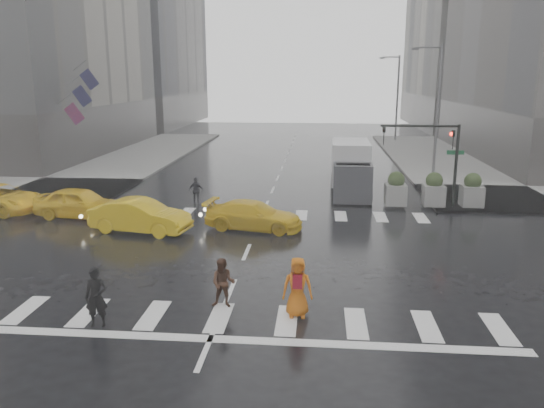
# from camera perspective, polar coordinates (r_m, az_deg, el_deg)

# --- Properties ---
(ground) EXTENTS (120.00, 120.00, 0.00)m
(ground) POSITION_cam_1_polar(r_m,az_deg,el_deg) (21.55, -2.74, -5.18)
(ground) COLOR black
(ground) RESTS_ON ground
(sidewalk_nw) EXTENTS (35.00, 35.00, 0.15)m
(sidewalk_nw) POSITION_cam_1_polar(r_m,az_deg,el_deg) (44.35, -25.26, 3.44)
(sidewalk_nw) COLOR gray
(sidewalk_nw) RESTS_ON ground
(building_ne_far) EXTENTS (26.05, 26.05, 36.00)m
(building_ne_far) POSITION_cam_1_polar(r_m,az_deg,el_deg) (81.10, 25.36, 19.04)
(building_ne_far) COLOR gray
(building_ne_far) RESTS_ON ground
(road_markings) EXTENTS (18.00, 48.00, 0.01)m
(road_markings) POSITION_cam_1_polar(r_m,az_deg,el_deg) (21.55, -2.74, -5.16)
(road_markings) COLOR silver
(road_markings) RESTS_ON ground
(traffic_signal_pole) EXTENTS (4.45, 0.42, 4.50)m
(traffic_signal_pole) POSITION_cam_1_polar(r_m,az_deg,el_deg) (29.11, 17.39, 5.68)
(traffic_signal_pole) COLOR black
(traffic_signal_pole) RESTS_ON ground
(street_lamp_near) EXTENTS (2.15, 0.22, 9.00)m
(street_lamp_near) POSITION_cam_1_polar(r_m,az_deg,el_deg) (39.08, 17.24, 10.14)
(street_lamp_near) COLOR #59595B
(street_lamp_near) RESTS_ON ground
(street_lamp_far) EXTENTS (2.15, 0.22, 9.00)m
(street_lamp_far) POSITION_cam_1_polar(r_m,az_deg,el_deg) (58.78, 13.22, 11.37)
(street_lamp_far) COLOR #59595B
(street_lamp_far) RESTS_ON ground
(planter_west) EXTENTS (1.10, 1.10, 1.80)m
(planter_west) POSITION_cam_1_polar(r_m,az_deg,el_deg) (29.32, 13.17, 1.56)
(planter_west) COLOR gray
(planter_west) RESTS_ON ground
(planter_mid) EXTENTS (1.10, 1.10, 1.80)m
(planter_mid) POSITION_cam_1_polar(r_m,az_deg,el_deg) (29.67, 16.99, 1.46)
(planter_mid) COLOR gray
(planter_mid) RESTS_ON ground
(planter_east) EXTENTS (1.10, 1.10, 1.80)m
(planter_east) POSITION_cam_1_polar(r_m,az_deg,el_deg) (30.14, 20.72, 1.35)
(planter_east) COLOR gray
(planter_east) RESTS_ON ground
(flag_cluster) EXTENTS (2.87, 3.06, 4.69)m
(flag_cluster) POSITION_cam_1_polar(r_m,az_deg,el_deg) (42.66, -20.12, 11.10)
(flag_cluster) COLOR #59595B
(flag_cluster) RESTS_ON ground
(pedestrian_black) EXTENTS (1.08, 1.09, 2.43)m
(pedestrian_black) POSITION_cam_1_polar(r_m,az_deg,el_deg) (15.70, -18.57, -7.08)
(pedestrian_black) COLOR black
(pedestrian_black) RESTS_ON ground
(pedestrian_brown) EXTENTS (0.77, 0.61, 1.55)m
(pedestrian_brown) POSITION_cam_1_polar(r_m,az_deg,el_deg) (16.44, -5.27, -8.47)
(pedestrian_brown) COLOR #3F2416
(pedestrian_brown) RESTS_ON ground
(pedestrian_orange) EXTENTS (0.92, 0.63, 1.82)m
(pedestrian_orange) POSITION_cam_1_polar(r_m,az_deg,el_deg) (15.75, 2.75, -8.91)
(pedestrian_orange) COLOR #C7600E
(pedestrian_orange) RESTS_ON ground
(pedestrian_far_a) EXTENTS (0.90, 0.58, 1.49)m
(pedestrian_far_a) POSITION_cam_1_polar(r_m,az_deg,el_deg) (29.60, -8.13, 1.42)
(pedestrian_far_a) COLOR black
(pedestrian_far_a) RESTS_ON ground
(pedestrian_far_b) EXTENTS (1.33, 1.26, 1.84)m
(pedestrian_far_b) POSITION_cam_1_polar(r_m,az_deg,el_deg) (30.00, 7.87, 1.94)
(pedestrian_far_b) COLOR black
(pedestrian_far_b) RESTS_ON ground
(taxi_front) EXTENTS (4.65, 2.26, 1.53)m
(taxi_front) POSITION_cam_1_polar(r_m,az_deg,el_deg) (28.10, -19.98, 0.11)
(taxi_front) COLOR yellow
(taxi_front) RESTS_ON ground
(taxi_mid) EXTENTS (4.77, 2.42, 1.50)m
(taxi_mid) POSITION_cam_1_polar(r_m,az_deg,el_deg) (24.74, -13.98, -1.27)
(taxi_mid) COLOR yellow
(taxi_mid) RESTS_ON ground
(taxi_rear) EXTENTS (4.25, 2.48, 1.31)m
(taxi_rear) POSITION_cam_1_polar(r_m,az_deg,el_deg) (24.50, -1.98, -1.23)
(taxi_rear) COLOR yellow
(taxi_rear) RESTS_ON ground
(box_truck) EXTENTS (2.19, 5.85, 3.11)m
(box_truck) POSITION_cam_1_polar(r_m,az_deg,el_deg) (31.76, 8.46, 3.93)
(box_truck) COLOR silver
(box_truck) RESTS_ON ground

